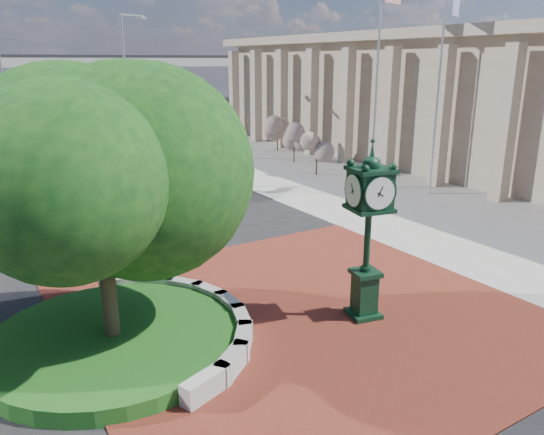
{
  "coord_description": "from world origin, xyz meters",
  "views": [
    {
      "loc": [
        -7.84,
        -11.9,
        6.82
      ],
      "look_at": [
        0.53,
        1.5,
        2.11
      ],
      "focal_mm": 35.0,
      "sensor_mm": 36.0,
      "label": 1
    }
  ],
  "objects": [
    {
      "name": "sidewalk",
      "position": [
        16.0,
        10.0,
        0.02
      ],
      "size": [
        20.0,
        50.0,
        0.04
      ],
      "primitive_type": "cube",
      "color": "#9E9B93",
      "rests_on": "ground"
    },
    {
      "name": "civic_building",
      "position": [
        23.6,
        12.0,
        4.33
      ],
      "size": [
        17.35,
        44.0,
        8.6
      ],
      "color": "gray",
      "rests_on": "ground"
    },
    {
      "name": "street_lamp_far",
      "position": [
        -2.07,
        43.29,
        5.07
      ],
      "size": [
        1.93,
        0.53,
        8.65
      ],
      "color": "slate",
      "rests_on": "ground"
    },
    {
      "name": "shrub_mid",
      "position": [
        12.69,
        18.1,
        1.59
      ],
      "size": [
        1.2,
        1.2,
        2.2
      ],
      "color": "#38281C",
      "rests_on": "ground"
    },
    {
      "name": "tree_planter",
      "position": [
        -5.0,
        0.0,
        3.72
      ],
      "size": [
        5.2,
        5.2,
        6.33
      ],
      "color": "#38281C",
      "rests_on": "ground"
    },
    {
      "name": "shrub_near",
      "position": [
        11.43,
        13.81,
        1.59
      ],
      "size": [
        1.2,
        1.2,
        2.2
      ],
      "color": "#38281C",
      "rests_on": "ground"
    },
    {
      "name": "street_lamp_near",
      "position": [
        3.81,
        25.63,
        5.75
      ],
      "size": [
        2.1,
        1.0,
        9.81
      ],
      "color": "slate",
      "rests_on": "ground"
    },
    {
      "name": "parked_car",
      "position": [
        4.22,
        38.94,
        0.78
      ],
      "size": [
        2.09,
        4.67,
        1.56
      ],
      "primitive_type": "imported",
      "rotation": [
        0.0,
        0.0,
        0.05
      ],
      "color": "#4E0E0B",
      "rests_on": "ground"
    },
    {
      "name": "grass_bed",
      "position": [
        -5.0,
        0.0,
        0.2
      ],
      "size": [
        6.1,
        6.1,
        0.4
      ],
      "primitive_type": "cylinder",
      "color": "#1A4E16",
      "rests_on": "ground"
    },
    {
      "name": "shrub_far",
      "position": [
        14.2,
        22.61,
        1.59
      ],
      "size": [
        1.2,
        1.2,
        2.2
      ],
      "color": "#38281C",
      "rests_on": "ground"
    },
    {
      "name": "planter_wall",
      "position": [
        -2.71,
        -0.0,
        0.27
      ],
      "size": [
        2.96,
        6.77,
        0.54
      ],
      "color": "#9E9B93",
      "rests_on": "ground"
    },
    {
      "name": "tree_street",
      "position": [
        -4.0,
        18.0,
        3.24
      ],
      "size": [
        4.4,
        4.4,
        5.45
      ],
      "color": "#38281C",
      "rests_on": "ground"
    },
    {
      "name": "plaza",
      "position": [
        0.0,
        -1.0,
        0.02
      ],
      "size": [
        12.0,
        12.0,
        0.04
      ],
      "primitive_type": "cube",
      "color": "maroon",
      "rests_on": "ground"
    },
    {
      "name": "flagpole_b",
      "position": [
        13.64,
        6.77,
        5.24
      ],
      "size": [
        1.51,
        0.72,
        10.23
      ],
      "color": "silver",
      "rests_on": "ground"
    },
    {
      "name": "post_clock",
      "position": [
        1.33,
        -1.99,
        2.67
      ],
      "size": [
        1.17,
        1.17,
        4.86
      ],
      "color": "black",
      "rests_on": "ground"
    },
    {
      "name": "flagpole_a",
      "position": [
        12.01,
        9.49,
        5.67
      ],
      "size": [
        1.7,
        0.47,
        11.06
      ],
      "color": "silver",
      "rests_on": "ground"
    },
    {
      "name": "ground",
      "position": [
        0.0,
        0.0,
        0.0
      ],
      "size": [
        200.0,
        200.0,
        0.0
      ],
      "primitive_type": "plane",
      "color": "black",
      "rests_on": "ground"
    }
  ]
}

